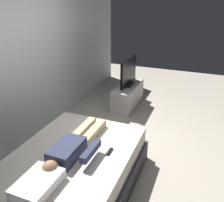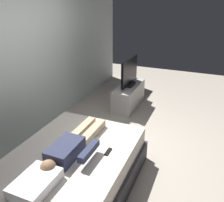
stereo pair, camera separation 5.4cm
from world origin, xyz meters
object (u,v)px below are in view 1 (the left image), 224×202
remote (110,152)px  pillow (38,184)px  person (74,146)px  tv_stand (128,96)px  tv (129,73)px  bed (74,171)px

remote → pillow: bearing=152.8°
person → pillow: bearing=178.7°
remote → tv_stand: (2.42, 0.57, -0.30)m
person → remote: (0.15, -0.40, -0.07)m
tv_stand → tv: size_ratio=1.25×
remote → tv: bearing=13.2°
bed → remote: bearing=-66.8°
bed → person: person is taller
person → remote: size_ratio=8.40×
bed → tv_stand: 2.60m
pillow → remote: 0.92m
bed → tv: tv is taller
pillow → tv_stand: size_ratio=0.44×
pillow → remote: pillow is taller
person → tv_stand: 2.60m
pillow → remote: bearing=-27.2°
person → remote: bearing=-69.5°
pillow → person: 0.66m
bed → remote: 0.54m
person → remote: person is taller
pillow → tv: bearing=2.6°
person → tv_stand: bearing=3.6°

